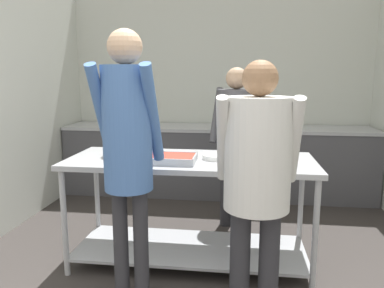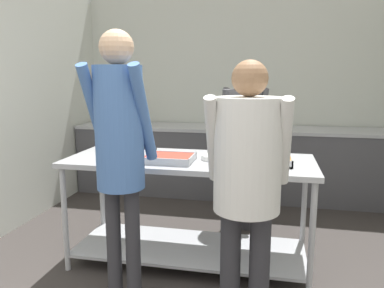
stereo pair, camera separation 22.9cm
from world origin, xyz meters
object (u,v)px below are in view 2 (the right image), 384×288
at_px(serving_tray_roast, 262,160).
at_px(guest_serving_right, 247,169).
at_px(guest_serving_left, 120,139).
at_px(cook_behind_counter, 241,132).
at_px(water_bottle, 146,116).
at_px(serving_tray_vegetables, 169,159).
at_px(sauce_pan, 123,150).
at_px(plate_stack, 215,157).

xyz_separation_m(serving_tray_roast, guest_serving_right, (-0.07, -0.63, 0.08)).
distance_m(guest_serving_left, cook_behind_counter, 1.63).
bearing_deg(water_bottle, cook_behind_counter, -36.56).
height_order(guest_serving_right, cook_behind_counter, guest_serving_right).
distance_m(guest_serving_right, cook_behind_counter, 1.48).
xyz_separation_m(serving_tray_roast, cook_behind_counter, (-0.23, 0.84, 0.08)).
relative_size(serving_tray_vegetables, guest_serving_right, 0.23).
xyz_separation_m(serving_tray_vegetables, guest_serving_left, (-0.17, -0.54, 0.23)).
distance_m(sauce_pan, water_bottle, 1.81).
relative_size(plate_stack, cook_behind_counter, 0.14).
bearing_deg(cook_behind_counter, plate_stack, -99.64).
relative_size(guest_serving_left, cook_behind_counter, 1.12).
distance_m(guest_serving_left, water_bottle, 2.56).
xyz_separation_m(plate_stack, cook_behind_counter, (0.14, 0.80, 0.09)).
height_order(serving_tray_vegetables, serving_tray_roast, same).
distance_m(plate_stack, cook_behind_counter, 0.81).
distance_m(guest_serving_left, guest_serving_right, 0.81).
bearing_deg(guest_serving_right, sauce_pan, 147.42).
height_order(serving_tray_vegetables, guest_serving_left, guest_serving_left).
bearing_deg(water_bottle, guest_serving_left, -74.76).
xyz_separation_m(guest_serving_right, cook_behind_counter, (-0.16, 1.48, -0.00)).
bearing_deg(guest_serving_right, serving_tray_vegetables, 140.09).
relative_size(serving_tray_vegetables, serving_tray_roast, 0.84).
distance_m(plate_stack, guest_serving_left, 0.89).
bearing_deg(serving_tray_vegetables, plate_stack, 25.30).
height_order(sauce_pan, serving_tray_roast, sauce_pan).
distance_m(plate_stack, guest_serving_right, 0.74).
bearing_deg(serving_tray_roast, plate_stack, 173.35).
height_order(plate_stack, guest_serving_right, guest_serving_right).
distance_m(cook_behind_counter, water_bottle, 1.63).
relative_size(plate_stack, water_bottle, 0.87).
xyz_separation_m(plate_stack, guest_serving_right, (0.29, -0.68, 0.09)).
height_order(plate_stack, cook_behind_counter, cook_behind_counter).
height_order(guest_serving_left, guest_serving_right, guest_serving_left).
xyz_separation_m(plate_stack, serving_tray_roast, (0.36, -0.04, 0.01)).
bearing_deg(serving_tray_vegetables, sauce_pan, 160.22).
height_order(sauce_pan, serving_tray_vegetables, sauce_pan).
bearing_deg(guest_serving_right, cook_behind_counter, 96.01).
bearing_deg(sauce_pan, water_bottle, 102.79).
bearing_deg(serving_tray_roast, serving_tray_vegetables, -170.70).
height_order(serving_tray_roast, water_bottle, water_bottle).
relative_size(plate_stack, guest_serving_left, 0.12).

